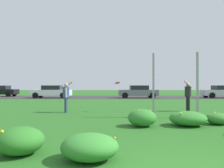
% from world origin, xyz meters
% --- Properties ---
extents(ground_plane, '(120.00, 120.00, 0.00)m').
position_xyz_m(ground_plane, '(0.00, 12.34, 0.00)').
color(ground_plane, '#26601E').
extents(highway_strip, '(120.00, 8.30, 0.01)m').
position_xyz_m(highway_strip, '(0.00, 24.69, 0.00)').
color(highway_strip, '#2D2D30').
rests_on(highway_strip, ground).
extents(highway_center_stripe, '(120.00, 0.16, 0.00)m').
position_xyz_m(highway_center_stripe, '(0.00, 24.69, 0.01)').
color(highway_center_stripe, yellow).
rests_on(highway_center_stripe, ground).
extents(daylily_clump_front_left, '(1.09, 0.98, 0.50)m').
position_xyz_m(daylily_clump_front_left, '(-1.44, 1.09, 0.25)').
color(daylily_clump_front_left, '#337F2D').
rests_on(daylily_clump_front_left, ground).
extents(daylily_clump_mid_left, '(0.98, 0.93, 0.59)m').
position_xyz_m(daylily_clump_mid_left, '(0.01, 4.57, 0.30)').
color(daylily_clump_mid_left, '#337F2D').
rests_on(daylily_clump_mid_left, ground).
extents(daylily_clump_mid_right, '(0.82, 0.80, 0.42)m').
position_xyz_m(daylily_clump_mid_right, '(2.79, 4.97, 0.21)').
color(daylily_clump_mid_right, '#337F2D').
rests_on(daylily_clump_mid_right, ground).
extents(daylily_clump_mid_center, '(0.96, 0.93, 0.57)m').
position_xyz_m(daylily_clump_mid_center, '(-2.88, 1.44, 0.28)').
color(daylily_clump_mid_center, '#2D7526').
rests_on(daylily_clump_mid_center, ground).
extents(daylily_clump_front_right, '(1.28, 1.14, 0.51)m').
position_xyz_m(daylily_clump_front_right, '(1.61, 4.68, 0.26)').
color(daylily_clump_front_right, '#337F2D').
rests_on(daylily_clump_front_right, ground).
extents(sign_post_near_path, '(0.07, 0.10, 2.82)m').
position_xyz_m(sign_post_near_path, '(0.79, 6.71, 1.41)').
color(sign_post_near_path, '#93969B').
rests_on(sign_post_near_path, ground).
extents(sign_post_by_roadside, '(0.07, 0.10, 2.85)m').
position_xyz_m(sign_post_by_roadside, '(2.65, 6.52, 1.43)').
color(sign_post_by_roadside, '#93969B').
rests_on(sign_post_by_roadside, ground).
extents(person_thrower_blue_shirt, '(0.48, 0.51, 1.64)m').
position_xyz_m(person_thrower_blue_shirt, '(-3.44, 8.62, 0.92)').
color(person_thrower_blue_shirt, '#2D4C9E').
rests_on(person_thrower_blue_shirt, ground).
extents(person_catcher_dark_shirt, '(0.47, 0.51, 1.70)m').
position_xyz_m(person_catcher_dark_shirt, '(3.13, 9.13, 0.94)').
color(person_catcher_dark_shirt, '#232328').
rests_on(person_catcher_dark_shirt, ground).
extents(frisbee_red, '(0.28, 0.27, 0.15)m').
position_xyz_m(frisbee_red, '(-0.73, 8.87, 1.56)').
color(frisbee_red, red).
extents(car_silver_leftmost, '(4.50, 2.00, 1.45)m').
position_xyz_m(car_silver_leftmost, '(11.78, 22.82, 0.74)').
color(car_silver_leftmost, '#B7BABF').
rests_on(car_silver_leftmost, ground).
extents(car_gray_center_left, '(4.50, 2.00, 1.45)m').
position_xyz_m(car_gray_center_left, '(2.02, 22.82, 0.74)').
color(car_gray_center_left, slate).
rests_on(car_gray_center_left, ground).
extents(car_white_center_right, '(4.50, 2.00, 1.45)m').
position_xyz_m(car_white_center_right, '(-8.05, 22.82, 0.74)').
color(car_white_center_right, silver).
rests_on(car_white_center_right, ground).
extents(car_black_rightmost, '(4.50, 2.00, 1.45)m').
position_xyz_m(car_black_rightmost, '(-15.94, 26.55, 0.74)').
color(car_black_rightmost, black).
rests_on(car_black_rightmost, ground).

